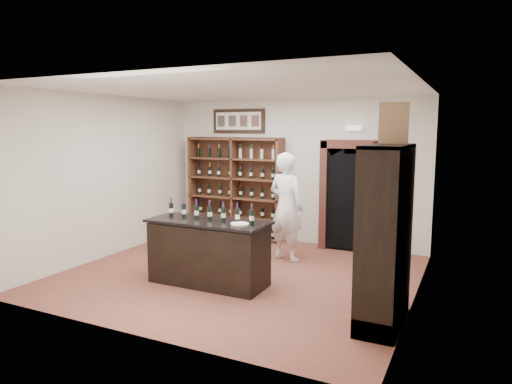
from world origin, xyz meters
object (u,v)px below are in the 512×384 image
shopkeeper (286,207)px  counter_bottle_0 (171,209)px  tasting_counter (209,253)px  wine_shelf (236,188)px  wine_crate (393,123)px  side_cabinet (387,264)px

shopkeeper → counter_bottle_0: bearing=68.0°
tasting_counter → counter_bottle_0: size_ratio=6.27×
wine_shelf → wine_crate: 4.91m
wine_shelf → tasting_counter: size_ratio=1.17×
counter_bottle_0 → wine_crate: wine_crate is taller
counter_bottle_0 → wine_crate: 3.65m
tasting_counter → wine_shelf: bearing=110.6°
counter_bottle_0 → shopkeeper: size_ratio=0.15×
tasting_counter → shopkeeper: shopkeeper is taller
counter_bottle_0 → wine_crate: size_ratio=0.59×
counter_bottle_0 → wine_shelf: bearing=97.5°
side_cabinet → wine_shelf: bearing=139.8°
tasting_counter → side_cabinet: side_cabinet is taller
wine_shelf → side_cabinet: 5.02m
side_cabinet → shopkeeper: size_ratio=1.12×
shopkeeper → wine_crate: bearing=157.6°
counter_bottle_0 → side_cabinet: (3.44, -0.35, -0.35)m
side_cabinet → counter_bottle_0: bearing=174.2°
wine_shelf → tasting_counter: wine_shelf is taller
wine_crate → side_cabinet: bearing=-93.0°
tasting_counter → side_cabinet: 2.75m
tasting_counter → wine_crate: (2.67, 0.10, 1.96)m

